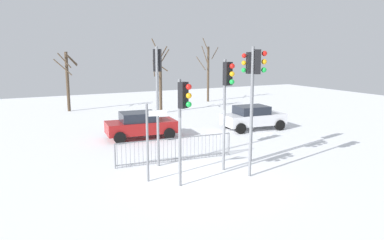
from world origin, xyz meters
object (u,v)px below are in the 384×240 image
(traffic_light_rear_left, at_px, (256,83))
(direction_sign_post, at_px, (149,138))
(bare_tree_centre, at_px, (160,78))
(bare_tree_right, at_px, (208,72))
(traffic_light_rear_right, at_px, (158,80))
(bare_tree_left, at_px, (68,79))
(car_red_mid, at_px, (140,125))
(traffic_light_mid_right, at_px, (227,90))
(traffic_light_foreground_right, at_px, (250,81))
(traffic_light_foreground_left, at_px, (183,109))
(car_white_near, at_px, (253,117))

(traffic_light_rear_left, height_order, direction_sign_post, traffic_light_rear_left)
(bare_tree_centre, xyz_separation_m, bare_tree_right, (6.50, 4.21, 0.13))
(traffic_light_rear_right, xyz_separation_m, bare_tree_left, (-1.09, 16.54, -1.07))
(car_red_mid, bearing_deg, traffic_light_mid_right, -74.85)
(traffic_light_mid_right, height_order, traffic_light_foreground_right, traffic_light_foreground_right)
(traffic_light_rear_right, height_order, bare_tree_centre, bare_tree_centre)
(traffic_light_rear_left, bearing_deg, traffic_light_foreground_left, -65.11)
(traffic_light_rear_left, relative_size, car_red_mid, 1.26)
(traffic_light_rear_right, height_order, bare_tree_right, bare_tree_right)
(car_white_near, bearing_deg, direction_sign_post, -141.19)
(traffic_light_foreground_right, xyz_separation_m, direction_sign_post, (-4.79, -0.55, -1.90))
(traffic_light_rear_right, distance_m, traffic_light_foreground_left, 2.94)
(traffic_light_foreground_left, distance_m, bare_tree_right, 22.77)
(car_red_mid, bearing_deg, traffic_light_rear_right, -94.95)
(traffic_light_mid_right, height_order, traffic_light_rear_right, traffic_light_rear_right)
(traffic_light_rear_right, bearing_deg, traffic_light_rear_left, -18.84)
(traffic_light_foreground_left, bearing_deg, traffic_light_rear_right, -117.75)
(traffic_light_mid_right, distance_m, bare_tree_left, 18.80)
(bare_tree_right, bearing_deg, traffic_light_foreground_right, -113.86)
(car_red_mid, distance_m, car_white_near, 7.01)
(traffic_light_foreground_right, bearing_deg, bare_tree_right, -6.96)
(traffic_light_foreground_left, relative_size, traffic_light_rear_left, 0.78)
(traffic_light_mid_right, xyz_separation_m, direction_sign_post, (-3.18, 0.23, -1.64))
(car_white_near, distance_m, bare_tree_right, 13.15)
(traffic_light_foreground_left, bearing_deg, car_white_near, -162.96)
(car_red_mid, relative_size, car_white_near, 1.00)
(direction_sign_post, height_order, bare_tree_centre, bare_tree_centre)
(traffic_light_mid_right, distance_m, traffic_light_foreground_left, 2.50)
(bare_tree_centre, height_order, bare_tree_right, bare_tree_right)
(traffic_light_rear_left, height_order, bare_tree_centre, bare_tree_centre)
(direction_sign_post, height_order, car_red_mid, direction_sign_post)
(car_red_mid, height_order, car_white_near, same)
(traffic_light_mid_right, xyz_separation_m, traffic_light_rear_left, (0.61, -1.04, 0.34))
(direction_sign_post, distance_m, bare_tree_centre, 15.49)
(traffic_light_foreground_left, relative_size, bare_tree_left, 0.82)
(direction_sign_post, distance_m, car_red_mid, 7.12)
(traffic_light_rear_left, height_order, car_red_mid, traffic_light_rear_left)
(direction_sign_post, height_order, bare_tree_left, bare_tree_left)
(traffic_light_mid_right, height_order, car_red_mid, traffic_light_mid_right)
(traffic_light_rear_right, xyz_separation_m, traffic_light_foreground_left, (-0.19, -2.82, -0.80))
(traffic_light_mid_right, bearing_deg, bare_tree_right, -127.03)
(direction_sign_post, bearing_deg, bare_tree_centre, 78.69)
(bare_tree_right, bearing_deg, bare_tree_left, -179.54)
(direction_sign_post, bearing_deg, car_red_mid, 85.94)
(car_red_mid, bearing_deg, bare_tree_right, 52.80)
(bare_tree_centre, bearing_deg, car_white_near, -71.38)
(traffic_light_mid_right, distance_m, traffic_light_foreground_right, 1.81)
(traffic_light_foreground_left, relative_size, traffic_light_foreground_right, 0.80)
(traffic_light_foreground_right, xyz_separation_m, car_red_mid, (-2.81, 6.23, -2.77))
(traffic_light_mid_right, distance_m, car_white_near, 8.82)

